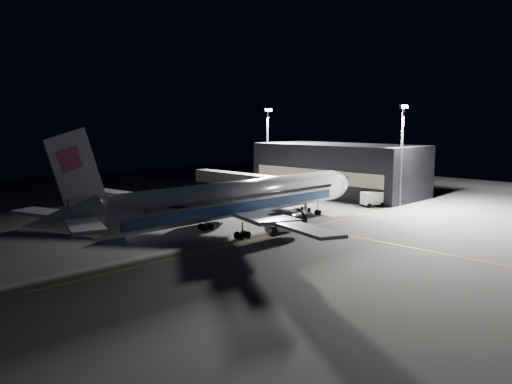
{
  "coord_description": "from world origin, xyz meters",
  "views": [
    {
      "loc": [
        -52.66,
        -57.33,
        17.27
      ],
      "look_at": [
        3.64,
        -0.49,
        6.0
      ],
      "focal_mm": 35.0,
      "sensor_mm": 36.0,
      "label": 1
    }
  ],
  "objects_px": {
    "safety_cone_b": "(222,223)",
    "safety_cone_c": "(173,231)",
    "safety_cone_a": "(208,228)",
    "service_truck": "(375,198)",
    "jet_bridge": "(256,182)",
    "floodlight_mast_south": "(402,146)",
    "airliner": "(232,200)",
    "floodlight_mast_north": "(268,141)",
    "baggage_tug": "(116,221)"
  },
  "relations": [
    {
      "from": "safety_cone_b",
      "to": "safety_cone_c",
      "type": "distance_m",
      "value": 9.8
    },
    {
      "from": "safety_cone_a",
      "to": "service_truck",
      "type": "bearing_deg",
      "value": -9.4
    },
    {
      "from": "jet_bridge",
      "to": "floodlight_mast_south",
      "type": "xyz_separation_m",
      "value": [
        18.0,
        -24.07,
        7.79
      ]
    },
    {
      "from": "jet_bridge",
      "to": "service_truck",
      "type": "distance_m",
      "value": 25.11
    },
    {
      "from": "airliner",
      "to": "safety_cone_b",
      "type": "relative_size",
      "value": 106.3
    },
    {
      "from": "airliner",
      "to": "floodlight_mast_north",
      "type": "bearing_deg",
      "value": 37.91
    },
    {
      "from": "floodlight_mast_north",
      "to": "safety_cone_c",
      "type": "height_order",
      "value": "floodlight_mast_north"
    },
    {
      "from": "floodlight_mast_north",
      "to": "safety_cone_b",
      "type": "distance_m",
      "value": 47.81
    },
    {
      "from": "jet_bridge",
      "to": "baggage_tug",
      "type": "xyz_separation_m",
      "value": [
        -33.57,
        -0.58,
        -3.81
      ]
    },
    {
      "from": "floodlight_mast_north",
      "to": "jet_bridge",
      "type": "bearing_deg",
      "value": -142.26
    },
    {
      "from": "service_truck",
      "to": "safety_cone_c",
      "type": "xyz_separation_m",
      "value": [
        -44.19,
        8.78,
        -1.35
      ]
    },
    {
      "from": "airliner",
      "to": "service_truck",
      "type": "relative_size",
      "value": 9.69
    },
    {
      "from": "jet_bridge",
      "to": "safety_cone_c",
      "type": "distance_m",
      "value": 32.5
    },
    {
      "from": "safety_cone_b",
      "to": "floodlight_mast_north",
      "type": "bearing_deg",
      "value": 34.31
    },
    {
      "from": "floodlight_mast_south",
      "to": "safety_cone_a",
      "type": "relative_size",
      "value": 36.35
    },
    {
      "from": "floodlight_mast_north",
      "to": "service_truck",
      "type": "distance_m",
      "value": 36.27
    },
    {
      "from": "floodlight_mast_north",
      "to": "baggage_tug",
      "type": "relative_size",
      "value": 8.73
    },
    {
      "from": "airliner",
      "to": "safety_cone_c",
      "type": "height_order",
      "value": "airliner"
    },
    {
      "from": "safety_cone_b",
      "to": "jet_bridge",
      "type": "bearing_deg",
      "value": 31.0
    },
    {
      "from": "airliner",
      "to": "service_truck",
      "type": "bearing_deg",
      "value": -3.75
    },
    {
      "from": "service_truck",
      "to": "floodlight_mast_south",
      "type": "bearing_deg",
      "value": -21.87
    },
    {
      "from": "airliner",
      "to": "floodlight_mast_south",
      "type": "bearing_deg",
      "value": -8.33
    },
    {
      "from": "service_truck",
      "to": "baggage_tug",
      "type": "relative_size",
      "value": 2.68
    },
    {
      "from": "baggage_tug",
      "to": "safety_cone_b",
      "type": "distance_m",
      "value": 17.68
    },
    {
      "from": "baggage_tug",
      "to": "safety_cone_b",
      "type": "height_order",
      "value": "baggage_tug"
    },
    {
      "from": "airliner",
      "to": "service_truck",
      "type": "height_order",
      "value": "airliner"
    },
    {
      "from": "service_truck",
      "to": "safety_cone_b",
      "type": "height_order",
      "value": "service_truck"
    },
    {
      "from": "airliner",
      "to": "safety_cone_b",
      "type": "bearing_deg",
      "value": 64.12
    },
    {
      "from": "floodlight_mast_south",
      "to": "floodlight_mast_north",
      "type": "bearing_deg",
      "value": 90.0
    },
    {
      "from": "airliner",
      "to": "safety_cone_c",
      "type": "xyz_separation_m",
      "value": [
        -6.92,
        6.33,
        -4.89
      ]
    },
    {
      "from": "baggage_tug",
      "to": "safety_cone_a",
      "type": "height_order",
      "value": "baggage_tug"
    },
    {
      "from": "safety_cone_a",
      "to": "safety_cone_b",
      "type": "bearing_deg",
      "value": 22.81
    },
    {
      "from": "floodlight_mast_south",
      "to": "safety_cone_b",
      "type": "bearing_deg",
      "value": 162.66
    },
    {
      "from": "safety_cone_c",
      "to": "safety_cone_b",
      "type": "bearing_deg",
      "value": -2.44
    },
    {
      "from": "service_truck",
      "to": "safety_cone_a",
      "type": "xyz_separation_m",
      "value": [
        -38.94,
        6.45,
        -1.34
      ]
    },
    {
      "from": "floodlight_mast_north",
      "to": "safety_cone_a",
      "type": "distance_m",
      "value": 52.51
    },
    {
      "from": "floodlight_mast_north",
      "to": "safety_cone_c",
      "type": "xyz_separation_m",
      "value": [
        -48.0,
        -25.65,
        -12.1
      ]
    },
    {
      "from": "airliner",
      "to": "floodlight_mast_south",
      "type": "xyz_separation_m",
      "value": [
        41.08,
        -6.01,
        7.21
      ]
    },
    {
      "from": "safety_cone_a",
      "to": "safety_cone_c",
      "type": "bearing_deg",
      "value": 156.02
    },
    {
      "from": "jet_bridge",
      "to": "safety_cone_c",
      "type": "xyz_separation_m",
      "value": [
        -30.0,
        -11.72,
        -4.31
      ]
    },
    {
      "from": "floodlight_mast_north",
      "to": "baggage_tug",
      "type": "height_order",
      "value": "floodlight_mast_north"
    },
    {
      "from": "floodlight_mast_south",
      "to": "safety_cone_b",
      "type": "relative_size",
      "value": 35.79
    },
    {
      "from": "jet_bridge",
      "to": "safety_cone_a",
      "type": "height_order",
      "value": "jet_bridge"
    },
    {
      "from": "floodlight_mast_north",
      "to": "baggage_tug",
      "type": "distance_m",
      "value": 54.82
    },
    {
      "from": "jet_bridge",
      "to": "floodlight_mast_north",
      "type": "bearing_deg",
      "value": 37.74
    },
    {
      "from": "airliner",
      "to": "floodlight_mast_south",
      "type": "relative_size",
      "value": 2.97
    },
    {
      "from": "service_truck",
      "to": "safety_cone_a",
      "type": "distance_m",
      "value": 39.5
    },
    {
      "from": "floodlight_mast_south",
      "to": "service_truck",
      "type": "relative_size",
      "value": 3.26
    },
    {
      "from": "safety_cone_a",
      "to": "safety_cone_c",
      "type": "height_order",
      "value": "safety_cone_a"
    },
    {
      "from": "floodlight_mast_south",
      "to": "service_truck",
      "type": "distance_m",
      "value": 11.95
    }
  ]
}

